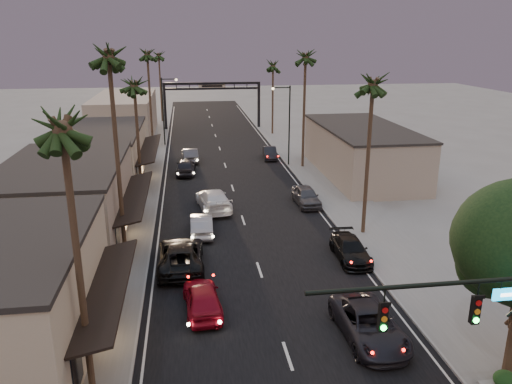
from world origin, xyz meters
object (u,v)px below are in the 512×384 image
object	(u,v)px
streetlight_right	(287,119)
oncoming_silver	(202,225)
oncoming_red	(202,298)
palm_rc	(273,63)
palm_rb	(306,53)
palm_lb	(108,50)
arch	(212,94)
palm_la	(61,117)
palm_lc	(134,81)
streetlight_left	(165,106)
curbside_black	(350,249)
oncoming_pickup	(181,255)
traffic_signal	(493,321)
palm_far	(159,53)
curbside_near	(369,324)
palm_ra	(373,78)
palm_ld	(147,51)

from	to	relation	value
streetlight_right	oncoming_silver	world-z (taller)	streetlight_right
oncoming_red	oncoming_silver	xyz separation A→B (m)	(0.34, 11.00, -0.04)
oncoming_silver	palm_rc	bearing A→B (deg)	-106.41
palm_rb	palm_lb	bearing A→B (deg)	-128.02
arch	palm_la	size ratio (longest dim) A/B	1.15
streetlight_right	palm_rb	bearing A→B (deg)	-30.76
arch	streetlight_right	world-z (taller)	streetlight_right
palm_lc	oncoming_silver	distance (m)	15.20
streetlight_left	palm_lb	distance (m)	36.93
streetlight_left	palm_rc	distance (m)	17.42
curbside_black	streetlight_left	bearing A→B (deg)	110.36
palm_lc	oncoming_pickup	size ratio (longest dim) A/B	1.98
traffic_signal	palm_far	xyz separation A→B (m)	(-13.99, 74.00, 6.36)
traffic_signal	streetlight_right	xyz separation A→B (m)	(1.23, 41.00, 0.25)
streetlight_right	palm_far	distance (m)	36.85
palm_lb	palm_rc	distance (m)	45.48
traffic_signal	streetlight_right	size ratio (longest dim) A/B	0.95
palm_rb	curbside_black	distance (m)	27.03
oncoming_pickup	palm_lc	bearing A→B (deg)	-76.55
arch	palm_rc	distance (m)	11.59
arch	palm_lb	distance (m)	49.39
arch	palm_rc	bearing A→B (deg)	-34.89
palm_la	curbside_black	world-z (taller)	palm_la
traffic_signal	oncoming_pickup	size ratio (longest dim) A/B	1.38
palm_rc	oncoming_red	bearing A→B (deg)	-104.02
palm_la	palm_lc	world-z (taller)	palm_la
palm_rc	curbside_black	size ratio (longest dim) A/B	2.52
streetlight_left	curbside_black	size ratio (longest dim) A/B	1.86
streetlight_left	palm_rc	world-z (taller)	palm_rc
palm_rc	curbside_near	xyz separation A→B (m)	(-4.40, -53.15, -9.68)
palm_ra	palm_rc	world-z (taller)	palm_ra
palm_lc	curbside_near	xyz separation A→B (m)	(12.80, -25.15, -9.68)
streetlight_left	palm_la	size ratio (longest dim) A/B	0.68
arch	palm_ra	size ratio (longest dim) A/B	1.15
arch	oncoming_silver	bearing A→B (deg)	-94.38
palm_lb	palm_far	bearing A→B (deg)	89.69
arch	palm_ld	world-z (taller)	palm_ld
palm_lc	oncoming_red	world-z (taller)	palm_lc
palm_lb	palm_ra	xyz separation A→B (m)	(17.20, 2.00, -1.94)
palm_rb	curbside_near	world-z (taller)	palm_rb
palm_rb	curbside_near	size ratio (longest dim) A/B	2.50
curbside_black	curbside_near	bearing A→B (deg)	-101.25
streetlight_right	oncoming_silver	bearing A→B (deg)	-117.94
palm_rb	oncoming_red	bearing A→B (deg)	-112.74
traffic_signal	streetlight_left	world-z (taller)	streetlight_left
streetlight_left	palm_lc	world-z (taller)	palm_lc
curbside_black	palm_la	bearing A→B (deg)	-142.56
curbside_black	traffic_signal	bearing A→B (deg)	-90.44
arch	streetlight_left	distance (m)	13.85
streetlight_left	palm_ra	size ratio (longest dim) A/B	0.68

